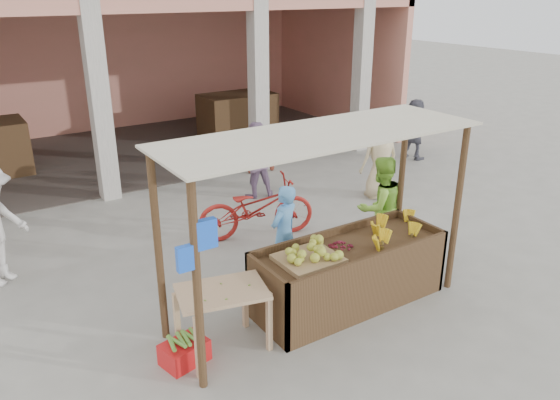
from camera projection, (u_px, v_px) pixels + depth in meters
ground at (318, 313)px, 7.10m from camera, size 60.00×60.00×0.00m
market_building at (101, 43)px, 13.12m from camera, size 14.40×6.40×4.20m
fruit_stall at (349, 276)px, 7.21m from camera, size 2.60×0.95×0.80m
stall_awning at (318, 168)px, 6.42m from camera, size 4.09×1.35×2.39m
banana_heap at (393, 229)px, 7.40m from camera, size 1.03×0.56×0.19m
melon_tray at (308, 255)px, 6.70m from camera, size 0.75×0.65×0.20m
berry_heap at (339, 246)px, 6.99m from camera, size 0.39×0.32×0.12m
side_table at (222, 301)px, 6.14m from camera, size 1.12×0.87×0.80m
papaya_pile at (221, 282)px, 6.05m from camera, size 0.72×0.41×0.20m
red_crate at (185, 352)px, 6.13m from camera, size 0.56×0.46×0.26m
plantain_bundle at (184, 340)px, 6.07m from camera, size 0.38×0.26×0.08m
produce_sacks at (261, 160)px, 12.43m from camera, size 0.95×0.71×0.58m
vendor_blue at (284, 230)px, 7.69m from camera, size 0.68×0.59×1.52m
vendor_green at (380, 205)px, 8.33m from camera, size 0.87×0.56×1.71m
motorcycle at (256, 207)px, 9.10m from camera, size 1.26×2.18×1.08m
shopper_c at (380, 153)px, 10.73m from camera, size 0.95×0.70×1.80m
shopper_d at (415, 127)px, 13.23m from camera, size 0.91×1.54×1.56m
shopper_f at (255, 156)px, 10.77m from camera, size 0.90×0.65×1.67m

